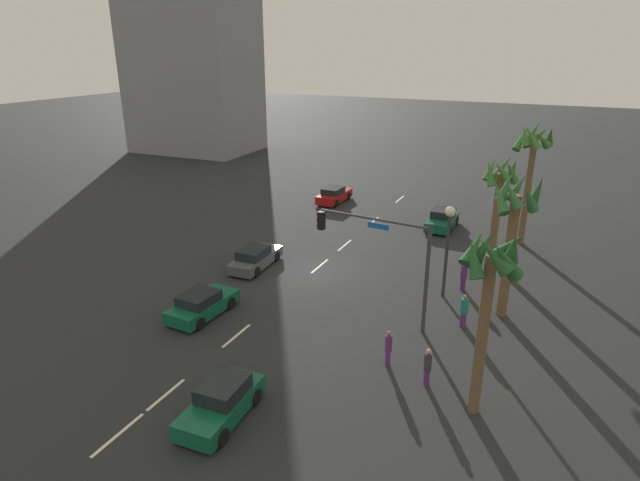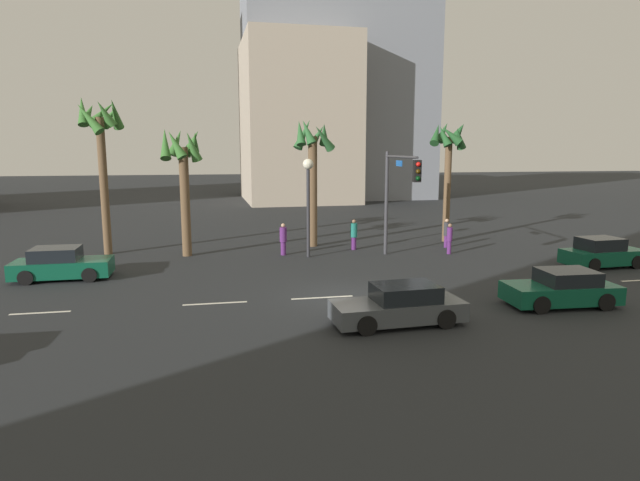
# 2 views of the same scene
# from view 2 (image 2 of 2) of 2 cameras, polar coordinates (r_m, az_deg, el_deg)

# --- Properties ---
(ground_plane) EXTENTS (220.00, 220.00, 0.00)m
(ground_plane) POSITION_cam_2_polar(r_m,az_deg,el_deg) (21.25, 2.70, -5.94)
(ground_plane) COLOR #232628
(lane_stripe_1) EXTENTS (2.02, 0.14, 0.01)m
(lane_stripe_1) POSITION_cam_2_polar(r_m,az_deg,el_deg) (21.54, -27.51, -6.81)
(lane_stripe_1) COLOR silver
(lane_stripe_1) RESTS_ON ground_plane
(lane_stripe_2) EXTENTS (2.38, 0.14, 0.01)m
(lane_stripe_2) POSITION_cam_2_polar(r_m,az_deg,el_deg) (20.65, -11.04, -6.55)
(lane_stripe_2) COLOR silver
(lane_stripe_2) RESTS_ON ground_plane
(lane_stripe_3) EXTENTS (2.43, 0.14, 0.01)m
(lane_stripe_3) POSITION_cam_2_polar(r_m,az_deg,el_deg) (21.05, 0.24, -6.06)
(lane_stripe_3) COLOR silver
(lane_stripe_3) RESTS_ON ground_plane
(lane_stripe_4) EXTENTS (2.34, 0.14, 0.01)m
(lane_stripe_4) POSITION_cam_2_polar(r_m,az_deg,el_deg) (24.67, 22.31, -4.45)
(lane_stripe_4) COLOR silver
(lane_stripe_4) RESTS_ON ground_plane
(car_0) EXTENTS (4.40, 1.96, 1.33)m
(car_0) POSITION_cam_2_polar(r_m,az_deg,el_deg) (18.00, 8.42, -6.88)
(car_0) COLOR #474C51
(car_0) RESTS_ON ground_plane
(car_2) EXTENTS (4.08, 2.05, 1.33)m
(car_2) POSITION_cam_2_polar(r_m,az_deg,el_deg) (21.79, 24.23, -4.72)
(car_2) COLOR #0F5138
(car_2) RESTS_ON ground_plane
(car_3) EXTENTS (4.12, 1.95, 1.43)m
(car_3) POSITION_cam_2_polar(r_m,az_deg,el_deg) (26.51, -25.73, -2.31)
(car_3) COLOR #0F5138
(car_3) RESTS_ON ground_plane
(car_4) EXTENTS (4.02, 1.97, 1.45)m
(car_4) POSITION_cam_2_polar(r_m,az_deg,el_deg) (29.83, 27.72, -1.22)
(car_4) COLOR #0F5138
(car_4) RESTS_ON ground_plane
(traffic_signal) EXTENTS (0.83, 6.13, 5.60)m
(traffic_signal) POSITION_cam_2_polar(r_m,az_deg,el_deg) (27.31, 8.12, 5.71)
(traffic_signal) COLOR #38383D
(traffic_signal) RESTS_ON ground_plane
(streetlamp) EXTENTS (0.56, 0.56, 5.23)m
(streetlamp) POSITION_cam_2_polar(r_m,az_deg,el_deg) (28.41, -1.26, 5.65)
(streetlamp) COLOR #2D2D33
(streetlamp) RESTS_ON ground_plane
(pedestrian_0) EXTENTS (0.56, 0.56, 1.75)m
(pedestrian_0) POSITION_cam_2_polar(r_m,az_deg,el_deg) (30.98, 3.60, 0.70)
(pedestrian_0) COLOR #59266B
(pedestrian_0) RESTS_ON ground_plane
(pedestrian_1) EXTENTS (0.43, 0.43, 1.75)m
(pedestrian_1) POSITION_cam_2_polar(r_m,az_deg,el_deg) (29.38, -3.91, 0.21)
(pedestrian_1) COLOR #59266B
(pedestrian_1) RESTS_ON ground_plane
(pedestrian_2) EXTENTS (0.44, 0.44, 1.70)m
(pedestrian_2) POSITION_cam_2_polar(r_m,az_deg,el_deg) (32.45, 13.24, 0.85)
(pedestrian_2) COLOR #59266B
(pedestrian_2) RESTS_ON ground_plane
(pedestrian_3) EXTENTS (0.31, 0.31, 1.69)m
(pedestrian_3) POSITION_cam_2_polar(r_m,az_deg,el_deg) (30.46, 13.55, 0.28)
(pedestrian_3) COLOR #59266B
(pedestrian_3) RESTS_ON ground_plane
(palm_tree_0) EXTENTS (2.44, 2.67, 8.55)m
(palm_tree_0) POSITION_cam_2_polar(r_m,az_deg,el_deg) (31.48, -22.24, 10.21)
(palm_tree_0) COLOR brown
(palm_tree_0) RESTS_ON ground_plane
(palm_tree_1) EXTENTS (2.38, 2.44, 6.92)m
(palm_tree_1) POSITION_cam_2_polar(r_m,az_deg,el_deg) (29.60, -14.30, 7.88)
(palm_tree_1) COLOR brown
(palm_tree_1) RESTS_ON ground_plane
(palm_tree_2) EXTENTS (2.43, 2.79, 7.56)m
(palm_tree_2) POSITION_cam_2_polar(r_m,az_deg,el_deg) (31.69, -0.80, 8.86)
(palm_tree_2) COLOR brown
(palm_tree_2) RESTS_ON ground_plane
(palm_tree_3) EXTENTS (2.53, 2.34, 7.45)m
(palm_tree_3) POSITION_cam_2_polar(r_m,az_deg,el_deg) (34.38, 13.48, 9.30)
(palm_tree_3) COLOR brown
(palm_tree_3) RESTS_ON ground_plane
(building_2) EXTENTS (12.02, 14.85, 17.61)m
(building_2) POSITION_cam_2_polar(r_m,az_deg,el_deg) (61.88, -2.48, 12.45)
(building_2) COLOR #B2A38E
(building_2) RESTS_ON ground_plane
(building_3) EXTENTS (21.59, 14.77, 30.65)m
(building_3) POSITION_cam_2_polar(r_m,az_deg,el_deg) (67.68, 1.54, 17.75)
(building_3) COLOR gray
(building_3) RESTS_ON ground_plane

